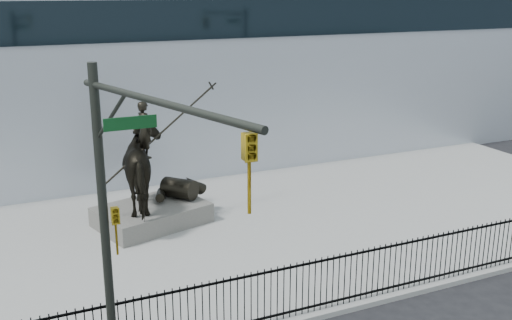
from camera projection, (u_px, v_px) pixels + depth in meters
name	position (u px, v px, depth m)	size (l,w,h in m)	color
plaza	(274.00, 226.00, 21.31)	(30.00, 12.00, 0.15)	gray
building	(166.00, 62.00, 31.45)	(44.00, 14.00, 9.00)	#B1B9C1
picket_fence	(368.00, 273.00, 16.06)	(22.10, 0.10, 1.50)	black
statue_plinth	(152.00, 215.00, 21.27)	(3.65, 2.51, 0.68)	#53514C
equestrian_statue	(151.00, 167.00, 20.82)	(4.52, 3.45, 3.96)	black
traffic_signal_left	(126.00, 231.00, 10.87)	(1.52, 4.84, 7.00)	black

